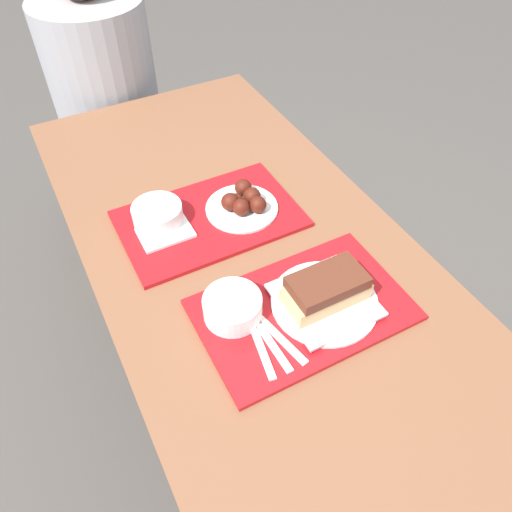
{
  "coord_description": "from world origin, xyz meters",
  "views": [
    {
      "loc": [
        -0.39,
        -0.7,
        1.63
      ],
      "look_at": [
        -0.02,
        0.01,
        0.78
      ],
      "focal_mm": 35.0,
      "sensor_mm": 36.0,
      "label": 1
    }
  ],
  "objects": [
    {
      "name": "brisket_sandwich_plate",
      "position": [
        0.06,
        -0.17,
        0.79
      ],
      "size": [
        0.24,
        0.24,
        0.09
      ],
      "color": "white",
      "rests_on": "tray_near"
    },
    {
      "name": "person_seated_across",
      "position": [
        -0.08,
        1.11,
        0.77
      ],
      "size": [
        0.39,
        0.39,
        0.71
      ],
      "color": "#9E9EA3",
      "rests_on": "picnic_bench_far"
    },
    {
      "name": "picnic_table",
      "position": [
        0.0,
        0.0,
        0.65
      ],
      "size": [
        0.76,
        1.79,
        0.74
      ],
      "color": "brown",
      "rests_on": "ground_plane"
    },
    {
      "name": "bowl_coleslaw_far",
      "position": [
        -0.17,
        0.25,
        0.78
      ],
      "size": [
        0.13,
        0.13,
        0.05
      ],
      "color": "white",
      "rests_on": "tray_far"
    },
    {
      "name": "wings_plate_far",
      "position": [
        0.05,
        0.2,
        0.78
      ],
      "size": [
        0.19,
        0.19,
        0.06
      ],
      "color": "white",
      "rests_on": "tray_far"
    },
    {
      "name": "plastic_spoon_near",
      "position": [
        -0.12,
        -0.2,
        0.76
      ],
      "size": [
        0.05,
        0.17,
        0.0
      ],
      "color": "white",
      "rests_on": "tray_near"
    },
    {
      "name": "picnic_bench_far",
      "position": [
        0.0,
        1.11,
        0.39
      ],
      "size": [
        0.72,
        0.28,
        0.47
      ],
      "color": "brown",
      "rests_on": "ground_plane"
    },
    {
      "name": "tray_near",
      "position": [
        0.01,
        -0.16,
        0.75
      ],
      "size": [
        0.46,
        0.29,
        0.01
      ],
      "color": "#B21419",
      "rests_on": "picnic_table"
    },
    {
      "name": "ground_plane",
      "position": [
        0.0,
        0.0,
        0.0
      ],
      "size": [
        12.0,
        12.0,
        0.0
      ],
      "primitive_type": "plane",
      "color": "#4C4742"
    },
    {
      "name": "tray_far",
      "position": [
        -0.05,
        0.21,
        0.75
      ],
      "size": [
        0.46,
        0.29,
        0.01
      ],
      "color": "#B21419",
      "rests_on": "picnic_table"
    },
    {
      "name": "napkin_far",
      "position": [
        -0.17,
        0.2,
        0.76
      ],
      "size": [
        0.13,
        0.09,
        0.01
      ],
      "color": "white",
      "rests_on": "tray_far"
    },
    {
      "name": "bowl_coleslaw_near",
      "position": [
        -0.13,
        -0.1,
        0.78
      ],
      "size": [
        0.13,
        0.13,
        0.05
      ],
      "color": "white",
      "rests_on": "tray_near"
    },
    {
      "name": "plastic_knife_near",
      "position": [
        -0.07,
        -0.2,
        0.76
      ],
      "size": [
        0.05,
        0.17,
        0.0
      ],
      "color": "white",
      "rests_on": "tray_near"
    },
    {
      "name": "plastic_fork_near",
      "position": [
        -0.09,
        -0.2,
        0.76
      ],
      "size": [
        0.02,
        0.17,
        0.0
      ],
      "color": "white",
      "rests_on": "tray_near"
    }
  ]
}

